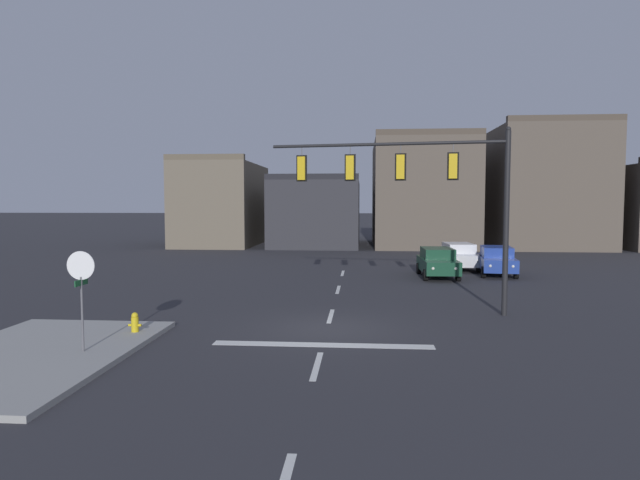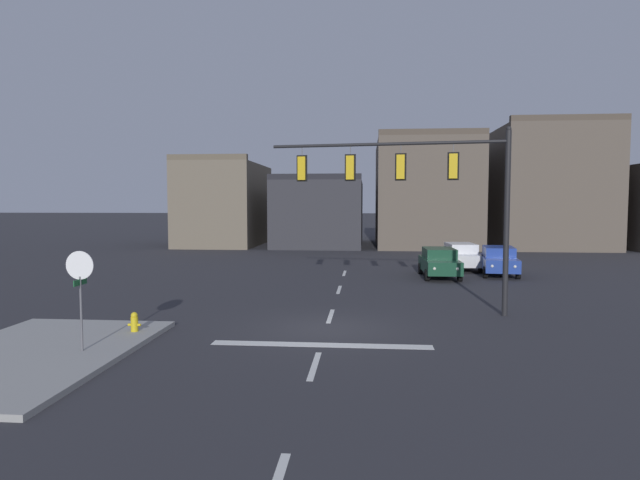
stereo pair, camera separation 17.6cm
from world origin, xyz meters
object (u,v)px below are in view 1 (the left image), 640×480
(car_lot_middle, at_px, (459,255))
(car_lot_farside, at_px, (497,260))
(stop_sign, at_px, (81,277))
(signal_mast_near_side, at_px, (420,182))
(fire_hydrant, at_px, (135,326))
(car_lot_nearside, at_px, (438,262))

(car_lot_middle, height_order, car_lot_farside, same)
(stop_sign, height_order, car_lot_middle, stop_sign)
(signal_mast_near_side, height_order, car_lot_middle, signal_mast_near_side)
(car_lot_middle, relative_size, fire_hydrant, 6.04)
(signal_mast_near_side, xyz_separation_m, car_lot_farside, (5.53, 10.92, -4.03))
(car_lot_nearside, bearing_deg, car_lot_farside, 20.10)
(car_lot_farside, distance_m, fire_hydrant, 21.27)
(stop_sign, height_order, fire_hydrant, stop_sign)
(car_lot_nearside, xyz_separation_m, fire_hydrant, (-11.10, -14.18, -0.53))
(signal_mast_near_side, relative_size, car_lot_farside, 1.91)
(car_lot_nearside, height_order, car_lot_farside, same)
(signal_mast_near_side, relative_size, car_lot_middle, 1.94)
(car_lot_farside, bearing_deg, signal_mast_near_side, -116.84)
(stop_sign, xyz_separation_m, fire_hydrant, (0.46, 2.23, -1.82))
(stop_sign, height_order, car_lot_nearside, stop_sign)
(car_lot_middle, xyz_separation_m, fire_hydrant, (-12.91, -17.93, -0.53))
(car_lot_nearside, distance_m, car_lot_middle, 4.16)
(stop_sign, bearing_deg, car_lot_nearside, 54.85)
(stop_sign, bearing_deg, car_lot_middle, 56.45)
(fire_hydrant, bearing_deg, car_lot_middle, 54.25)
(car_lot_nearside, relative_size, car_lot_middle, 0.99)
(signal_mast_near_side, bearing_deg, stop_sign, -144.61)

